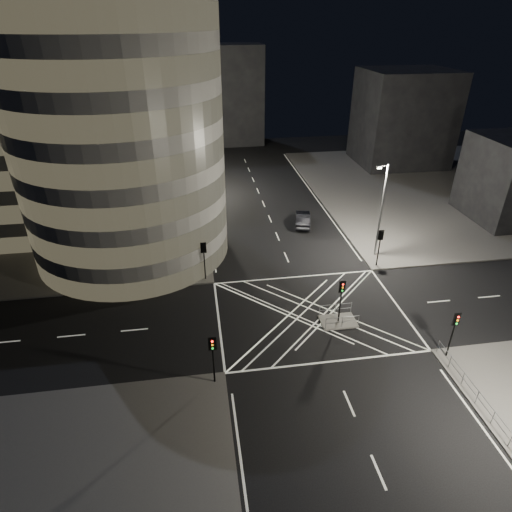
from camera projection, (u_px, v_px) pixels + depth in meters
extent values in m
plane|color=black|center=(311.00, 314.00, 37.28)|extent=(120.00, 120.00, 0.00)
cube|color=#5A5855|center=(46.00, 210.00, 56.70)|extent=(42.00, 42.00, 0.15)
cube|color=#5A5855|center=(451.00, 187.00, 64.22)|extent=(42.00, 42.00, 0.15)
cube|color=slate|center=(338.00, 321.00, 36.22)|extent=(3.00, 2.00, 0.15)
cylinder|color=gray|center=(119.00, 135.00, 41.00)|extent=(20.00, 20.00, 25.00)
cube|color=gray|center=(39.00, 117.00, 48.30)|extent=(20.00, 18.00, 25.00)
cube|color=gray|center=(103.00, 101.00, 65.04)|extent=(24.00, 16.00, 22.00)
cube|color=black|center=(403.00, 118.00, 71.27)|extent=(14.00, 12.00, 15.00)
cube|color=black|center=(215.00, 96.00, 82.19)|extent=(18.00, 8.00, 18.00)
cylinder|color=black|center=(187.00, 255.00, 42.80)|extent=(0.32, 0.32, 3.19)
ellipsoid|color=black|center=(184.00, 230.00, 41.45)|extent=(4.13, 4.13, 4.75)
cylinder|color=black|center=(186.00, 228.00, 47.88)|extent=(0.32, 0.32, 3.48)
ellipsoid|color=black|center=(184.00, 203.00, 46.39)|extent=(4.69, 4.69, 5.39)
cylinder|color=black|center=(186.00, 207.00, 53.02)|extent=(0.32, 0.32, 3.57)
ellipsoid|color=black|center=(184.00, 185.00, 51.65)|extent=(3.63, 3.63, 4.18)
cylinder|color=black|center=(185.00, 189.00, 58.13)|extent=(0.32, 0.32, 3.79)
ellipsoid|color=black|center=(183.00, 166.00, 56.53)|extent=(4.87, 4.87, 5.60)
cylinder|color=black|center=(185.00, 177.00, 63.47)|extent=(0.32, 0.32, 3.03)
ellipsoid|color=black|center=(184.00, 160.00, 62.19)|extent=(3.89, 3.89, 4.47)
cylinder|color=black|center=(205.00, 266.00, 41.17)|extent=(0.12, 0.12, 3.00)
cube|color=black|center=(203.00, 248.00, 40.21)|extent=(0.28, 0.22, 0.90)
cube|color=black|center=(203.00, 248.00, 40.21)|extent=(0.55, 0.04, 1.10)
cylinder|color=black|center=(214.00, 365.00, 29.48)|extent=(0.12, 0.12, 3.00)
cube|color=black|center=(212.00, 344.00, 28.52)|extent=(0.28, 0.22, 0.90)
cube|color=black|center=(212.00, 344.00, 28.52)|extent=(0.55, 0.04, 1.10)
cylinder|color=black|center=(378.00, 252.00, 43.46)|extent=(0.12, 0.12, 3.00)
cube|color=black|center=(381.00, 235.00, 42.49)|extent=(0.28, 0.22, 0.90)
cube|color=black|center=(381.00, 235.00, 42.49)|extent=(0.55, 0.04, 1.10)
cylinder|color=black|center=(451.00, 340.00, 31.76)|extent=(0.12, 0.12, 3.00)
cube|color=black|center=(457.00, 319.00, 30.80)|extent=(0.28, 0.22, 0.90)
cube|color=black|center=(457.00, 319.00, 30.80)|extent=(0.55, 0.04, 1.10)
cylinder|color=black|center=(340.00, 306.00, 35.44)|extent=(0.12, 0.12, 3.00)
cube|color=black|center=(342.00, 287.00, 34.48)|extent=(0.28, 0.22, 0.90)
cube|color=black|center=(342.00, 287.00, 34.48)|extent=(0.55, 0.04, 1.10)
cylinder|color=slate|center=(194.00, 211.00, 43.83)|extent=(0.20, 0.20, 10.00)
cylinder|color=slate|center=(195.00, 165.00, 41.49)|extent=(0.90, 0.10, 0.10)
cube|color=slate|center=(199.00, 166.00, 41.60)|extent=(0.50, 0.25, 0.18)
cube|color=white|center=(199.00, 167.00, 41.65)|extent=(0.42, 0.20, 0.05)
cylinder|color=slate|center=(191.00, 160.00, 59.30)|extent=(0.20, 0.20, 10.00)
cylinder|color=slate|center=(191.00, 124.00, 56.97)|extent=(0.90, 0.10, 0.10)
cube|color=slate|center=(195.00, 124.00, 57.07)|extent=(0.50, 0.25, 0.18)
cube|color=white|center=(195.00, 125.00, 57.13)|extent=(0.42, 0.20, 0.05)
cylinder|color=slate|center=(381.00, 212.00, 43.71)|extent=(0.20, 0.20, 10.00)
cylinder|color=slate|center=(384.00, 166.00, 41.26)|extent=(0.90, 0.10, 0.10)
cube|color=slate|center=(379.00, 167.00, 41.25)|extent=(0.50, 0.25, 0.18)
cube|color=white|center=(379.00, 168.00, 41.30)|extent=(0.42, 0.20, 0.05)
cube|color=slate|center=(485.00, 407.00, 27.57)|extent=(0.06, 11.70, 1.10)
cube|color=slate|center=(342.00, 322.00, 35.13)|extent=(2.80, 0.06, 1.10)
cube|color=slate|center=(335.00, 309.00, 36.68)|extent=(2.80, 0.06, 1.10)
imported|color=black|center=(303.00, 219.00, 52.52)|extent=(2.80, 5.17, 1.62)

